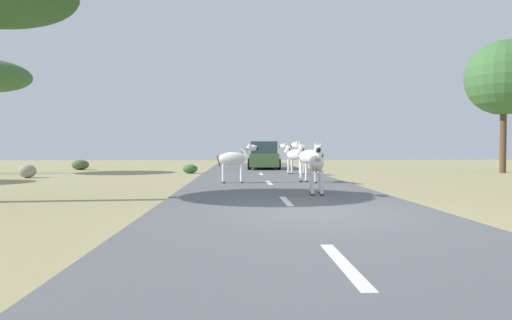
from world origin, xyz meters
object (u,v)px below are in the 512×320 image
(zebra_3, at_px, (309,157))
(tree_3, at_px, (504,78))
(bush_1, at_px, (190,169))
(zebra_2, at_px, (295,155))
(zebra_1, at_px, (235,159))
(car_0, at_px, (264,156))
(zebra_0, at_px, (317,164))
(rock_0, at_px, (27,171))
(bush_0, at_px, (80,165))

(zebra_3, bearing_deg, tree_3, -6.41)
(bush_1, bearing_deg, zebra_2, -19.28)
(zebra_1, relative_size, bush_1, 1.96)
(car_0, bearing_deg, zebra_0, -85.80)
(zebra_1, xyz_separation_m, rock_0, (-9.48, 4.03, -0.63))
(zebra_2, xyz_separation_m, tree_3, (11.78, 1.74, 4.21))
(zebra_2, height_order, bush_0, zebra_2)
(zebra_1, xyz_separation_m, tree_3, (14.75, 7.46, 4.29))
(tree_3, bearing_deg, rock_0, -171.95)
(zebra_0, xyz_separation_m, bush_0, (-12.18, 16.53, -0.59))
(tree_3, height_order, bush_1, tree_3)
(zebra_0, relative_size, bush_0, 1.43)
(zebra_2, distance_m, rock_0, 12.58)
(bush_0, distance_m, rock_0, 8.04)
(zebra_0, bearing_deg, bush_0, -46.65)
(zebra_2, bearing_deg, zebra_1, -163.04)
(rock_0, bearing_deg, bush_1, 27.10)
(zebra_1, relative_size, tree_3, 0.22)
(bush_0, relative_size, bush_1, 1.32)
(tree_3, bearing_deg, zebra_1, -153.17)
(tree_3, height_order, bush_0, tree_3)
(zebra_2, distance_m, bush_0, 14.34)
(car_0, distance_m, bush_0, 11.65)
(zebra_3, height_order, bush_1, zebra_3)
(zebra_0, relative_size, zebra_2, 0.94)
(zebra_2, relative_size, bush_0, 1.51)
(zebra_0, height_order, zebra_2, zebra_2)
(tree_3, xyz_separation_m, bush_1, (-17.22, 0.16, -4.98))
(car_0, bearing_deg, zebra_3, -82.66)
(zebra_1, height_order, rock_0, zebra_1)
(zebra_3, xyz_separation_m, rock_0, (-12.29, 3.91, -0.70))
(zebra_0, xyz_separation_m, zebra_3, (0.50, 4.59, 0.10))
(zebra_2, xyz_separation_m, rock_0, (-12.44, -1.68, -0.70))
(zebra_3, bearing_deg, zebra_1, 144.43)
(zebra_2, xyz_separation_m, car_0, (-1.19, 6.27, -0.16))
(zebra_2, bearing_deg, zebra_3, -137.17)
(tree_3, xyz_separation_m, bush_0, (-24.62, 4.61, -4.91))
(bush_1, bearing_deg, car_0, 45.79)
(zebra_2, bearing_deg, zebra_0, -139.30)
(zebra_1, relative_size, car_0, 0.36)
(zebra_0, bearing_deg, zebra_1, -55.69)
(zebra_1, bearing_deg, zebra_2, 152.26)
(zebra_3, bearing_deg, zebra_0, -134.25)
(zebra_0, bearing_deg, car_0, -81.16)
(zebra_0, bearing_deg, tree_3, -129.24)
(zebra_2, bearing_deg, rock_0, 142.06)
(zebra_0, xyz_separation_m, car_0, (-0.54, 16.45, -0.06))
(zebra_1, relative_size, zebra_2, 0.98)
(car_0, xyz_separation_m, bush_1, (-4.25, -4.37, -0.61))
(bush_1, bearing_deg, bush_0, 148.97)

